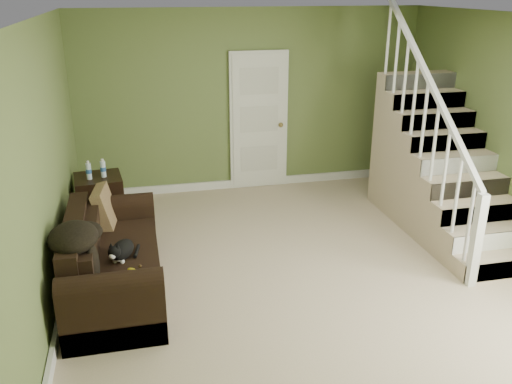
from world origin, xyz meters
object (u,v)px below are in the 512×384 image
sofa (111,264)px  side_table (100,202)px  cat (123,251)px  banana (135,273)px

sofa → side_table: bearing=95.6°
sofa → side_table: size_ratio=2.24×
side_table → cat: size_ratio=1.80×
sofa → side_table: side_table is taller
side_table → cat: 1.84m
cat → side_table: bearing=123.1°
cat → banana: cat is taller
cat → banana: size_ratio=2.29×
side_table → cat: side_table is taller
side_table → cat: bearing=-80.7°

